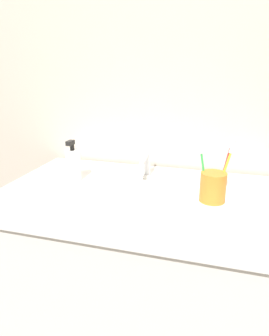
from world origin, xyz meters
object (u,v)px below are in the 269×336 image
at_px(toothbrush_yellow, 225,169).
at_px(toothbrush_green, 203,169).
at_px(toothbrush_red, 225,166).
at_px(soap_dispenser, 73,165).
at_px(faucet, 146,160).
at_px(toothbrush_cup, 213,187).

xyz_separation_m(toothbrush_yellow, toothbrush_green, (-0.07, -0.01, -0.00)).
xyz_separation_m(toothbrush_yellow, toothbrush_red, (0.00, 0.01, 0.01)).
bearing_deg(toothbrush_green, soap_dispenser, 175.35).
bearing_deg(toothbrush_green, faucet, 147.49).
distance_m(faucet, toothbrush_green, 0.27).
relative_size(faucet, soap_dispenser, 0.90).
distance_m(toothbrush_green, soap_dispenser, 0.48).
height_order(toothbrush_cup, toothbrush_red, toothbrush_red).
bearing_deg(toothbrush_red, toothbrush_green, -157.34).
distance_m(toothbrush_cup, toothbrush_yellow, 0.07).
height_order(faucet, soap_dispenser, soap_dispenser).
xyz_separation_m(faucet, toothbrush_red, (0.29, -0.11, 0.04)).
relative_size(toothbrush_red, toothbrush_green, 1.08).
xyz_separation_m(toothbrush_red, soap_dispenser, (-0.54, 0.01, -0.05)).
height_order(toothbrush_red, toothbrush_green, toothbrush_red).
height_order(toothbrush_yellow, toothbrush_red, toothbrush_red).
relative_size(toothbrush_yellow, soap_dispenser, 1.11).
bearing_deg(toothbrush_green, toothbrush_yellow, 12.07).
relative_size(faucet, toothbrush_red, 0.76).
distance_m(toothbrush_cup, toothbrush_red, 0.08).
bearing_deg(soap_dispenser, toothbrush_red, -1.16).
relative_size(faucet, toothbrush_yellow, 0.81).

